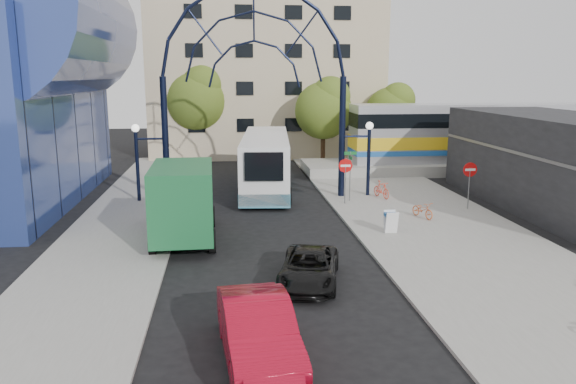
{
  "coord_description": "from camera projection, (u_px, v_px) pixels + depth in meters",
  "views": [
    {
      "loc": [
        -1.69,
        -17.67,
        7.06
      ],
      "look_at": [
        0.97,
        6.0,
        2.09
      ],
      "focal_mm": 35.0,
      "sensor_mm": 36.0,
      "label": 1
    }
  ],
  "objects": [
    {
      "name": "ground",
      "position": [
        279.0,
        290.0,
        18.82
      ],
      "size": [
        120.0,
        120.0,
        0.0
      ],
      "primitive_type": "plane",
      "color": "black",
      "rests_on": "ground"
    },
    {
      "name": "sidewalk_east",
      "position": [
        459.0,
        245.0,
        23.57
      ],
      "size": [
        8.0,
        56.0,
        0.12
      ],
      "primitive_type": "cube",
      "color": "gray",
      "rests_on": "ground"
    },
    {
      "name": "plaza_west",
      "position": [
        114.0,
        242.0,
        23.94
      ],
      "size": [
        5.0,
        50.0,
        0.12
      ],
      "primitive_type": "cube",
      "color": "gray",
      "rests_on": "ground"
    },
    {
      "name": "gateway_arch",
      "position": [
        254.0,
        47.0,
        30.69
      ],
      "size": [
        13.64,
        0.44,
        12.1
      ],
      "color": "black",
      "rests_on": "ground"
    },
    {
      "name": "stop_sign",
      "position": [
        345.0,
        170.0,
        30.61
      ],
      "size": [
        0.8,
        0.07,
        2.5
      ],
      "color": "slate",
      "rests_on": "sidewalk_east"
    },
    {
      "name": "do_not_enter_sign",
      "position": [
        470.0,
        174.0,
        29.35
      ],
      "size": [
        0.76,
        0.07,
        2.48
      ],
      "color": "slate",
      "rests_on": "sidewalk_east"
    },
    {
      "name": "street_name_sign",
      "position": [
        350.0,
        165.0,
        31.21
      ],
      "size": [
        0.7,
        0.7,
        2.8
      ],
      "color": "slate",
      "rests_on": "sidewalk_east"
    },
    {
      "name": "sandwich_board",
      "position": [
        391.0,
        219.0,
        25.1
      ],
      "size": [
        0.55,
        0.61,
        0.99
      ],
      "color": "white",
      "rests_on": "sidewalk_east"
    },
    {
      "name": "commercial_block_east",
      "position": [
        560.0,
        163.0,
        29.79
      ],
      "size": [
        6.0,
        16.0,
        5.0
      ],
      "primitive_type": "cube",
      "color": "black",
      "rests_on": "ground"
    },
    {
      "name": "apartment_block",
      "position": [
        264.0,
        76.0,
        51.63
      ],
      "size": [
        20.0,
        12.1,
        14.0
      ],
      "color": "#C9B18B",
      "rests_on": "ground"
    },
    {
      "name": "train_platform",
      "position": [
        515.0,
        165.0,
        42.33
      ],
      "size": [
        32.0,
        5.0,
        0.8
      ],
      "primitive_type": "cube",
      "color": "gray",
      "rests_on": "ground"
    },
    {
      "name": "train_car",
      "position": [
        517.0,
        132.0,
        41.81
      ],
      "size": [
        25.1,
        3.05,
        4.2
      ],
      "color": "#B7B7BC",
      "rests_on": "train_platform"
    },
    {
      "name": "tree_north_a",
      "position": [
        325.0,
        107.0,
        43.77
      ],
      "size": [
        4.48,
        4.48,
        7.0
      ],
      "color": "#382314",
      "rests_on": "ground"
    },
    {
      "name": "tree_north_b",
      "position": [
        198.0,
        97.0,
        46.43
      ],
      "size": [
        5.12,
        5.12,
        8.0
      ],
      "color": "#382314",
      "rests_on": "ground"
    },
    {
      "name": "tree_north_c",
      "position": [
        392.0,
        109.0,
        46.44
      ],
      "size": [
        4.16,
        4.16,
        6.5
      ],
      "color": "#382314",
      "rests_on": "ground"
    },
    {
      "name": "city_bus",
      "position": [
        266.0,
        161.0,
        35.09
      ],
      "size": [
        3.81,
        12.57,
        3.4
      ],
      "rotation": [
        0.0,
        0.0,
        -0.09
      ],
      "color": "white",
      "rests_on": "ground"
    },
    {
      "name": "green_truck",
      "position": [
        184.0,
        201.0,
        24.31
      ],
      "size": [
        2.75,
        6.8,
        3.4
      ],
      "rotation": [
        0.0,
        0.0,
        0.02
      ],
      "color": "black",
      "rests_on": "ground"
    },
    {
      "name": "black_suv",
      "position": [
        309.0,
        267.0,
        19.27
      ],
      "size": [
        2.81,
        4.49,
        1.16
      ],
      "primitive_type": "imported",
      "rotation": [
        0.0,
        0.0,
        -0.23
      ],
      "color": "black",
      "rests_on": "ground"
    },
    {
      "name": "red_sedan",
      "position": [
        258.0,
        331.0,
        14.0
      ],
      "size": [
        2.14,
        4.99,
        1.6
      ],
      "primitive_type": "imported",
      "rotation": [
        0.0,
        0.0,
        0.09
      ],
      "color": "maroon",
      "rests_on": "ground"
    },
    {
      "name": "bike_near_a",
      "position": [
        423.0,
        210.0,
        27.78
      ],
      "size": [
        1.01,
        1.63,
        0.81
      ],
      "primitive_type": "imported",
      "rotation": [
        0.0,
        0.0,
        0.33
      ],
      "color": "#D65C2A",
      "rests_on": "sidewalk_east"
    },
    {
      "name": "bike_near_b",
      "position": [
        381.0,
        190.0,
        32.3
      ],
      "size": [
        0.89,
        1.66,
        0.96
      ],
      "primitive_type": "imported",
      "rotation": [
        0.0,
        0.0,
        0.29
      ],
      "color": "#FD4B32",
      "rests_on": "sidewalk_east"
    }
  ]
}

